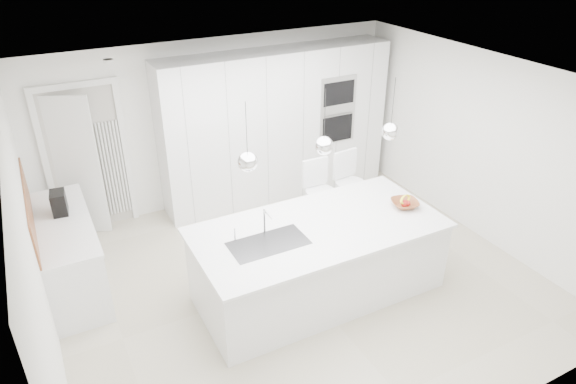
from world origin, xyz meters
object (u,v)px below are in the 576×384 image
island_base (320,263)px  fruit_bowl (405,204)px  espresso_machine (59,203)px  bar_stool_left (320,204)px  bar_stool_right (349,195)px

island_base → fruit_bowl: bearing=-2.4°
island_base → espresso_machine: size_ratio=10.29×
fruit_bowl → bar_stool_left: size_ratio=0.27×
fruit_bowl → espresso_machine: (-3.67, 1.75, 0.10)m
bar_stool_left → bar_stool_right: 0.48m
fruit_bowl → island_base: bearing=177.6°
island_base → bar_stool_left: size_ratio=2.38×
fruit_bowl → bar_stool_left: 1.20m
island_base → bar_stool_right: bar_stool_right is taller
bar_stool_right → espresso_machine: bearing=161.6°
espresso_machine → bar_stool_right: bar_stool_right is taller
bar_stool_left → espresso_machine: bearing=167.4°
island_base → fruit_bowl: fruit_bowl is taller
espresso_machine → bar_stool_right: (3.57, -0.75, -0.44)m
island_base → fruit_bowl: 1.25m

